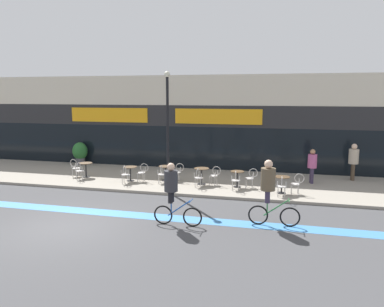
# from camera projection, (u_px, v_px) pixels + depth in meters

# --- Properties ---
(ground_plane) EXTENTS (120.00, 120.00, 0.00)m
(ground_plane) POSITION_uv_depth(u_px,v_px,m) (67.00, 227.00, 12.40)
(ground_plane) COLOR #424244
(sidewalk_slab) EXTENTS (40.00, 5.50, 0.12)m
(sidewalk_slab) POSITION_uv_depth(u_px,v_px,m) (145.00, 178.00, 19.34)
(sidewalk_slab) COLOR gray
(sidewalk_slab) RESTS_ON ground
(storefront_facade) EXTENTS (40.00, 4.06, 5.40)m
(storefront_facade) POSITION_uv_depth(u_px,v_px,m) (172.00, 121.00, 23.44)
(storefront_facade) COLOR beige
(storefront_facade) RESTS_ON ground
(bike_lane_stripe) EXTENTS (36.00, 0.70, 0.01)m
(bike_lane_stripe) POSITION_uv_depth(u_px,v_px,m) (92.00, 211.00, 13.99)
(bike_lane_stripe) COLOR #3D7AB7
(bike_lane_stripe) RESTS_ON ground
(bistro_table_0) EXTENTS (0.68, 0.68, 0.74)m
(bistro_table_0) POSITION_uv_depth(u_px,v_px,m) (86.00, 167.00, 19.18)
(bistro_table_0) COLOR black
(bistro_table_0) RESTS_ON sidewalk_slab
(bistro_table_1) EXTENTS (0.65, 0.65, 0.71)m
(bistro_table_1) POSITION_uv_depth(u_px,v_px,m) (130.00, 171.00, 18.33)
(bistro_table_1) COLOR black
(bistro_table_1) RESTS_ON sidewalk_slab
(bistro_table_2) EXTENTS (0.69, 0.69, 0.73)m
(bistro_table_2) POSITION_uv_depth(u_px,v_px,m) (166.00, 170.00, 18.38)
(bistro_table_2) COLOR black
(bistro_table_2) RESTS_ON sidewalk_slab
(bistro_table_3) EXTENTS (0.71, 0.71, 0.77)m
(bistro_table_3) POSITION_uv_depth(u_px,v_px,m) (202.00, 173.00, 17.64)
(bistro_table_3) COLOR black
(bistro_table_3) RESTS_ON sidewalk_slab
(bistro_table_4) EXTENTS (0.63, 0.63, 0.74)m
(bistro_table_4) POSITION_uv_depth(u_px,v_px,m) (237.00, 176.00, 17.12)
(bistro_table_4) COLOR black
(bistro_table_4) RESTS_ON sidewalk_slab
(bistro_table_5) EXTENTS (0.69, 0.69, 0.73)m
(bistro_table_5) POSITION_uv_depth(u_px,v_px,m) (282.00, 181.00, 16.04)
(bistro_table_5) COLOR black
(bistro_table_5) RESTS_ON sidewalk_slab
(cafe_chair_0_near) EXTENTS (0.45, 0.60, 0.90)m
(cafe_chair_0_near) POSITION_uv_depth(u_px,v_px,m) (80.00, 170.00, 18.58)
(cafe_chair_0_near) COLOR #B7B2AD
(cafe_chair_0_near) RESTS_ON sidewalk_slab
(cafe_chair_0_side) EXTENTS (0.60, 0.45, 0.90)m
(cafe_chair_0_side) POSITION_uv_depth(u_px,v_px,m) (75.00, 167.00, 19.34)
(cafe_chair_0_side) COLOR #B7B2AD
(cafe_chair_0_side) RESTS_ON sidewalk_slab
(cafe_chair_1_near) EXTENTS (0.44, 0.59, 0.90)m
(cafe_chair_1_near) POSITION_uv_depth(u_px,v_px,m) (125.00, 173.00, 17.73)
(cafe_chair_1_near) COLOR #B7B2AD
(cafe_chair_1_near) RESTS_ON sidewalk_slab
(cafe_chair_1_side) EXTENTS (0.59, 0.44, 0.90)m
(cafe_chair_1_side) POSITION_uv_depth(u_px,v_px,m) (142.00, 171.00, 18.19)
(cafe_chair_1_side) COLOR #B7B2AD
(cafe_chair_1_side) RESTS_ON sidewalk_slab
(cafe_chair_2_near) EXTENTS (0.45, 0.60, 0.90)m
(cafe_chair_2_near) POSITION_uv_depth(u_px,v_px,m) (162.00, 173.00, 17.77)
(cafe_chair_2_near) COLOR #B7B2AD
(cafe_chair_2_near) RESTS_ON sidewalk_slab
(cafe_chair_2_side) EXTENTS (0.59, 0.44, 0.90)m
(cafe_chair_2_side) POSITION_uv_depth(u_px,v_px,m) (178.00, 171.00, 18.23)
(cafe_chair_2_side) COLOR #B7B2AD
(cafe_chair_2_side) RESTS_ON sidewalk_slab
(cafe_chair_3_near) EXTENTS (0.44, 0.59, 0.90)m
(cafe_chair_3_near) POSITION_uv_depth(u_px,v_px,m) (198.00, 176.00, 17.05)
(cafe_chair_3_near) COLOR #B7B2AD
(cafe_chair_3_near) RESTS_ON sidewalk_slab
(cafe_chair_3_side) EXTENTS (0.60, 0.45, 0.90)m
(cafe_chair_3_side) POSITION_uv_depth(u_px,v_px,m) (215.00, 174.00, 17.49)
(cafe_chair_3_side) COLOR #B7B2AD
(cafe_chair_3_side) RESTS_ON sidewalk_slab
(cafe_chair_4_near) EXTENTS (0.43, 0.59, 0.90)m
(cafe_chair_4_near) POSITION_uv_depth(u_px,v_px,m) (236.00, 179.00, 16.52)
(cafe_chair_4_near) COLOR #B7B2AD
(cafe_chair_4_near) RESTS_ON sidewalk_slab
(cafe_chair_4_side) EXTENTS (0.58, 0.41, 0.90)m
(cafe_chair_4_side) POSITION_uv_depth(u_px,v_px,m) (251.00, 177.00, 16.97)
(cafe_chair_4_side) COLOR #B7B2AD
(cafe_chair_4_side) RESTS_ON sidewalk_slab
(cafe_chair_5_near) EXTENTS (0.41, 0.58, 0.90)m
(cafe_chair_5_near) POSITION_uv_depth(u_px,v_px,m) (282.00, 185.00, 15.44)
(cafe_chair_5_near) COLOR #B7B2AD
(cafe_chair_5_near) RESTS_ON sidewalk_slab
(cafe_chair_5_side) EXTENTS (0.58, 0.41, 0.90)m
(cafe_chair_5_side) POSITION_uv_depth(u_px,v_px,m) (297.00, 182.00, 15.89)
(cafe_chair_5_side) COLOR #B7B2AD
(cafe_chair_5_side) RESTS_ON sidewalk_slab
(planter_pot) EXTENTS (0.89, 0.89, 1.35)m
(planter_pot) POSITION_uv_depth(u_px,v_px,m) (80.00, 152.00, 22.63)
(planter_pot) COLOR #4C4C51
(planter_pot) RESTS_ON sidewalk_slab
(lamp_post) EXTENTS (0.26, 0.26, 5.19)m
(lamp_post) POSITION_uv_depth(u_px,v_px,m) (168.00, 123.00, 16.24)
(lamp_post) COLOR black
(lamp_post) RESTS_ON sidewalk_slab
(cyclist_0) EXTENTS (1.67, 0.48, 2.12)m
(cyclist_0) POSITION_uv_depth(u_px,v_px,m) (172.00, 189.00, 12.36)
(cyclist_0) COLOR black
(cyclist_0) RESTS_ON ground
(cyclist_1) EXTENTS (1.71, 0.51, 2.23)m
(cyclist_1) POSITION_uv_depth(u_px,v_px,m) (269.00, 186.00, 12.32)
(cyclist_1) COLOR black
(cyclist_1) RESTS_ON ground
(pedestrian_near_end) EXTENTS (0.48, 0.48, 1.83)m
(pedestrian_near_end) POSITION_uv_depth(u_px,v_px,m) (354.00, 159.00, 18.40)
(pedestrian_near_end) COLOR #4C3D2D
(pedestrian_near_end) RESTS_ON sidewalk_slab
(pedestrian_far_end) EXTENTS (0.51, 0.51, 1.65)m
(pedestrian_far_end) POSITION_uv_depth(u_px,v_px,m) (312.00, 163.00, 17.79)
(pedestrian_far_end) COLOR #382D47
(pedestrian_far_end) RESTS_ON sidewalk_slab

